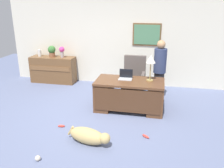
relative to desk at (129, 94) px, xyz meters
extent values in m
plane|color=slate|center=(-0.62, -0.63, -0.40)|extent=(12.00, 12.00, 0.00)
cube|color=beige|center=(-0.62, 1.97, 0.95)|extent=(7.00, 0.12, 2.70)
cube|color=brown|center=(0.24, 1.89, 1.18)|extent=(0.83, 0.03, 0.66)
cube|color=#4D7F59|center=(0.24, 1.87, 1.18)|extent=(0.75, 0.01, 0.58)
cube|color=brown|center=(0.00, 0.03, 0.31)|extent=(1.61, 0.83, 0.05)
cube|color=brown|center=(-0.63, 0.03, -0.05)|extent=(0.36, 0.77, 0.69)
cube|color=brown|center=(0.63, 0.03, -0.05)|extent=(0.36, 0.77, 0.69)
cube|color=#4E2F1C|center=(0.00, -0.36, -0.02)|extent=(1.51, 0.04, 0.55)
cube|color=brown|center=(-2.70, 1.62, 0.02)|extent=(1.43, 0.48, 0.83)
cube|color=brown|center=(-2.70, 1.37, 0.12)|extent=(1.33, 0.02, 0.14)
cube|color=#564C47|center=(0.00, 0.91, -0.03)|extent=(0.60, 0.58, 0.18)
cylinder|color=black|center=(0.00, 0.91, -0.26)|extent=(0.10, 0.10, 0.28)
cylinder|color=black|center=(0.00, 0.91, -0.37)|extent=(0.52, 0.52, 0.05)
cube|color=#564C47|center=(0.00, 1.15, 0.38)|extent=(0.60, 0.12, 0.64)
cube|color=#564C47|center=(-0.26, 0.91, 0.17)|extent=(0.08, 0.50, 0.22)
cube|color=#564C47|center=(0.26, 0.91, 0.17)|extent=(0.08, 0.50, 0.22)
cylinder|color=#262323|center=(0.68, 0.77, -0.01)|extent=(0.26, 0.26, 0.77)
cylinder|color=navy|center=(0.68, 0.77, 0.68)|extent=(0.32, 0.32, 0.62)
sphere|color=tan|center=(0.68, 0.77, 1.10)|extent=(0.21, 0.21, 0.21)
ellipsoid|color=tan|center=(-0.56, -1.60, -0.25)|extent=(0.78, 0.46, 0.30)
sphere|color=tan|center=(-0.21, -1.68, -0.21)|extent=(0.20, 0.20, 0.20)
cylinder|color=tan|center=(-0.92, -1.51, -0.23)|extent=(0.15, 0.08, 0.21)
cube|color=#B2B5BA|center=(-0.12, 0.11, 0.35)|extent=(0.32, 0.22, 0.01)
cube|color=black|center=(-0.12, 0.21, 0.46)|extent=(0.32, 0.01, 0.21)
cylinder|color=#9E8447|center=(0.46, 0.12, 0.35)|extent=(0.16, 0.16, 0.02)
cylinder|color=#9E8447|center=(0.46, 0.12, 0.57)|extent=(0.02, 0.02, 0.41)
cone|color=silver|center=(0.46, 0.12, 0.86)|extent=(0.22, 0.22, 0.18)
cylinder|color=#AE9E9D|center=(-2.36, 1.62, 0.53)|extent=(0.10, 0.10, 0.19)
sphere|color=#DC3D89|center=(-2.36, 1.62, 0.69)|extent=(0.17, 0.17, 0.17)
cylinder|color=silver|center=(-3.12, 1.62, 0.55)|extent=(0.11, 0.11, 0.23)
cylinder|color=brown|center=(-2.69, 1.62, 0.51)|extent=(0.18, 0.18, 0.14)
sphere|color=#3B7433|center=(-2.69, 1.62, 0.68)|extent=(0.24, 0.24, 0.24)
sphere|color=beige|center=(-1.22, -2.27, -0.35)|extent=(0.09, 0.09, 0.09)
ellipsoid|color=#E53F33|center=(-1.28, -1.14, -0.37)|extent=(0.16, 0.07, 0.05)
ellipsoid|color=#E53F33|center=(0.49, -1.20, -0.37)|extent=(0.16, 0.14, 0.05)
camera|label=1|loc=(0.66, -5.29, 2.12)|focal=38.22mm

